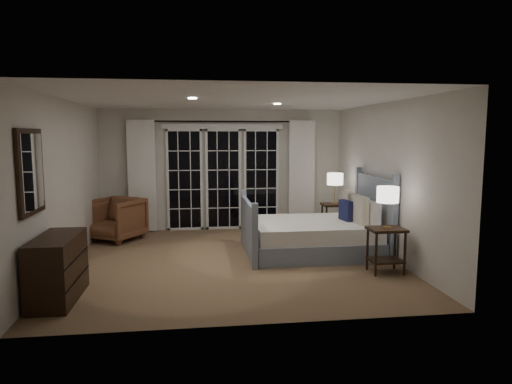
{
  "coord_description": "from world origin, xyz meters",
  "views": [
    {
      "loc": [
        -0.57,
        -7.03,
        1.98
      ],
      "look_at": [
        0.4,
        0.29,
        1.05
      ],
      "focal_mm": 32.0,
      "sensor_mm": 36.0,
      "label": 1
    }
  ],
  "objects": [
    {
      "name": "downlight_b",
      "position": [
        -0.6,
        -0.4,
        2.49
      ],
      "size": [
        0.12,
        0.12,
        0.01
      ],
      "primitive_type": "cylinder",
      "color": "white",
      "rests_on": "ceiling"
    },
    {
      "name": "nightstand_left",
      "position": [
        2.12,
        -0.93,
        0.43
      ],
      "size": [
        0.5,
        0.4,
        0.65
      ],
      "color": "black",
      "rests_on": "floor"
    },
    {
      "name": "dresser",
      "position": [
        -2.23,
        -1.46,
        0.39
      ],
      "size": [
        0.47,
        1.1,
        0.78
      ],
      "color": "black",
      "rests_on": "floor"
    },
    {
      "name": "downlight_a",
      "position": [
        0.8,
        0.6,
        2.49
      ],
      "size": [
        0.12,
        0.12,
        0.01
      ],
      "primitive_type": "cylinder",
      "color": "white",
      "rests_on": "ceiling"
    },
    {
      "name": "nightstand_right",
      "position": [
        2.13,
        1.56,
        0.42
      ],
      "size": [
        0.49,
        0.39,
        0.63
      ],
      "color": "black",
      "rests_on": "floor"
    },
    {
      "name": "wall_back",
      "position": [
        0.0,
        2.5,
        1.25
      ],
      "size": [
        5.0,
        0.02,
        2.5
      ],
      "primitive_type": "cube",
      "color": "beige",
      "rests_on": "floor"
    },
    {
      "name": "bed",
      "position": [
        1.42,
        0.28,
        0.33
      ],
      "size": [
        2.21,
        1.58,
        1.29
      ],
      "color": "gray",
      "rests_on": "floor"
    },
    {
      "name": "wall_left",
      "position": [
        -2.5,
        0.0,
        1.25
      ],
      "size": [
        0.02,
        5.0,
        2.5
      ],
      "primitive_type": "cube",
      "color": "beige",
      "rests_on": "floor"
    },
    {
      "name": "wall_right",
      "position": [
        2.5,
        0.0,
        1.25
      ],
      "size": [
        0.02,
        5.0,
        2.5
      ],
      "primitive_type": "cube",
      "color": "beige",
      "rests_on": "floor"
    },
    {
      "name": "curtain_rod",
      "position": [
        0.0,
        2.4,
        2.25
      ],
      "size": [
        3.5,
        0.03,
        0.03
      ],
      "primitive_type": "cylinder",
      "rotation": [
        0.0,
        1.57,
        0.0
      ],
      "color": "black",
      "rests_on": "wall_back"
    },
    {
      "name": "floor",
      "position": [
        0.0,
        0.0,
        0.0
      ],
      "size": [
        5.0,
        5.0,
        0.0
      ],
      "primitive_type": "plane",
      "color": "brown",
      "rests_on": "ground"
    },
    {
      "name": "curtain_left",
      "position": [
        -1.65,
        2.38,
        1.15
      ],
      "size": [
        0.55,
        0.1,
        2.25
      ],
      "primitive_type": "cube",
      "color": "white",
      "rests_on": "curtain_rod"
    },
    {
      "name": "armchair",
      "position": [
        -2.08,
        1.68,
        0.4
      ],
      "size": [
        1.19,
        1.2,
        0.8
      ],
      "primitive_type": "imported",
      "rotation": [
        0.0,
        0.0,
        -0.56
      ],
      "color": "brown",
      "rests_on": "floor"
    },
    {
      "name": "wall_front",
      "position": [
        0.0,
        -2.5,
        1.25
      ],
      "size": [
        5.0,
        0.02,
        2.5
      ],
      "primitive_type": "cube",
      "color": "beige",
      "rests_on": "floor"
    },
    {
      "name": "lamp_right",
      "position": [
        2.13,
        1.56,
        1.11
      ],
      "size": [
        0.31,
        0.31,
        0.6
      ],
      "color": "#AD8145",
      "rests_on": "nightstand_right"
    },
    {
      "name": "lamp_left",
      "position": [
        2.12,
        -0.93,
        1.13
      ],
      "size": [
        0.31,
        0.31,
        0.6
      ],
      "color": "#AD8145",
      "rests_on": "nightstand_left"
    },
    {
      "name": "ceiling",
      "position": [
        0.0,
        0.0,
        2.5
      ],
      "size": [
        5.0,
        5.0,
        0.0
      ],
      "primitive_type": "plane",
      "rotation": [
        3.14,
        0.0,
        0.0
      ],
      "color": "white",
      "rests_on": "wall_back"
    },
    {
      "name": "mirror",
      "position": [
        -2.47,
        -1.46,
        1.55
      ],
      "size": [
        0.05,
        0.85,
        1.0
      ],
      "color": "black",
      "rests_on": "wall_left"
    },
    {
      "name": "curtain_right",
      "position": [
        1.65,
        2.38,
        1.15
      ],
      "size": [
        0.55,
        0.1,
        2.25
      ],
      "primitive_type": "cube",
      "color": "white",
      "rests_on": "curtain_rod"
    },
    {
      "name": "french_doors",
      "position": [
        0.0,
        2.46,
        1.09
      ],
      "size": [
        2.5,
        0.04,
        2.2
      ],
      "color": "black",
      "rests_on": "wall_back"
    }
  ]
}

